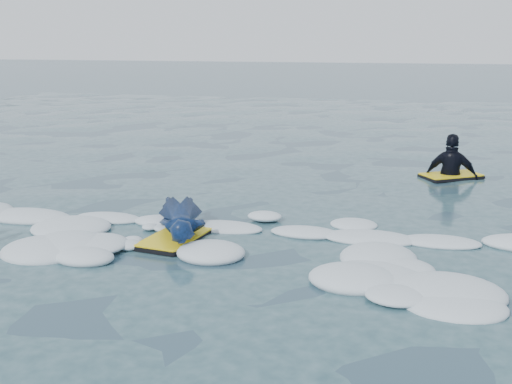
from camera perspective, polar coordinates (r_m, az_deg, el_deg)
ground at (r=7.78m, az=-5.11°, el=-6.53°), size 120.00×120.00×0.00m
foam_band at (r=8.71m, az=-2.95°, el=-4.25°), size 12.00×3.10×0.30m
prone_woman_unit at (r=8.81m, az=-6.70°, el=-2.53°), size 1.22×1.85×0.45m
waiting_rider_unit at (r=12.96m, az=16.94°, el=1.22°), size 1.30×1.15×1.72m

